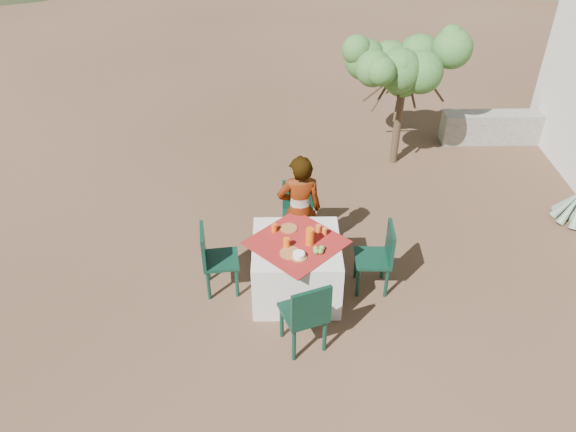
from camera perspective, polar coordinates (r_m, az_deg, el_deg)
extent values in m
plane|color=#3E2B1C|center=(7.29, 3.72, -5.33)|extent=(160.00, 160.00, 0.00)
cube|color=white|center=(6.71, 0.84, -5.25)|extent=(1.02, 1.02, 0.75)
cube|color=maroon|center=(6.47, 0.87, -2.71)|extent=(1.30, 1.30, 0.01)
cylinder|color=black|center=(7.39, -0.27, -2.31)|extent=(0.04, 0.04, 0.44)
cylinder|color=black|center=(7.40, 2.33, -2.31)|extent=(0.04, 0.04, 0.44)
cylinder|color=black|center=(7.66, -0.25, -0.76)|extent=(0.04, 0.04, 0.44)
cylinder|color=black|center=(7.66, 2.26, -0.76)|extent=(0.04, 0.04, 0.44)
cube|color=black|center=(7.39, 1.03, -0.15)|extent=(0.42, 0.42, 0.04)
cube|color=black|center=(7.41, 1.04, 2.18)|extent=(0.42, 0.05, 0.43)
cylinder|color=black|center=(6.38, 2.39, -9.75)|extent=(0.05, 0.05, 0.47)
cylinder|color=black|center=(6.28, -0.64, -10.62)|extent=(0.05, 0.05, 0.47)
cylinder|color=black|center=(6.16, 3.75, -11.94)|extent=(0.05, 0.05, 0.47)
cylinder|color=black|center=(6.06, 0.61, -12.89)|extent=(0.05, 0.05, 0.47)
cube|color=black|center=(6.04, 1.56, -9.76)|extent=(0.57, 0.57, 0.04)
cube|color=black|center=(5.74, 2.39, -9.31)|extent=(0.43, 0.20, 0.46)
cylinder|color=black|center=(6.77, -5.21, -6.70)|extent=(0.04, 0.04, 0.45)
cylinder|color=black|center=(7.03, -5.39, -4.85)|extent=(0.04, 0.04, 0.45)
cylinder|color=black|center=(6.78, -8.08, -6.93)|extent=(0.04, 0.04, 0.45)
cylinder|color=black|center=(7.03, -8.15, -5.08)|extent=(0.04, 0.04, 0.45)
cube|color=black|center=(6.75, -6.84, -4.45)|extent=(0.47, 0.47, 0.04)
cube|color=black|center=(6.61, -8.62, -3.00)|extent=(0.09, 0.42, 0.44)
cylinder|color=black|center=(7.05, 6.91, -4.80)|extent=(0.04, 0.04, 0.45)
cylinder|color=black|center=(6.80, 7.13, -6.66)|extent=(0.04, 0.04, 0.45)
cylinder|color=black|center=(7.10, 9.64, -4.80)|extent=(0.04, 0.04, 0.45)
cylinder|color=black|center=(6.85, 9.97, -6.65)|extent=(0.04, 0.04, 0.45)
cube|color=black|center=(6.80, 8.58, -4.30)|extent=(0.43, 0.43, 0.04)
cube|color=black|center=(6.68, 10.37, -2.73)|extent=(0.05, 0.42, 0.44)
imported|color=#8C6651|center=(6.97, 1.18, 0.59)|extent=(0.59, 0.42, 1.53)
cylinder|color=#4A3625|center=(9.33, 11.10, 9.41)|extent=(0.13, 0.13, 1.48)
sphere|color=#2E5F23|center=(9.04, 11.65, 13.59)|extent=(0.63, 0.63, 0.63)
sphere|color=#2E5F23|center=(9.12, 15.44, 14.33)|extent=(0.59, 0.59, 0.59)
sphere|color=#2E5F23|center=(9.00, 8.21, 14.59)|extent=(0.55, 0.55, 0.55)
sphere|color=#2E5F23|center=(9.52, 11.80, 16.08)|extent=(0.57, 0.57, 0.57)
sphere|color=#2E5F23|center=(8.55, 12.69, 12.55)|extent=(0.51, 0.51, 0.51)
sphere|color=slate|center=(9.09, 27.13, -0.06)|extent=(0.23, 0.23, 0.23)
cone|color=slate|center=(9.08, 27.05, 1.62)|extent=(0.16, 0.40, 0.56)
cone|color=slate|center=(9.01, 26.67, 1.48)|extent=(0.32, 0.34, 0.58)
cone|color=slate|center=(8.93, 26.60, 1.19)|extent=(0.40, 0.19, 0.56)
cone|color=slate|center=(8.87, 26.88, 0.86)|extent=(0.39, 0.25, 0.57)
cube|color=gray|center=(10.78, 22.14, 8.35)|extent=(2.60, 0.35, 0.55)
cylinder|color=brown|center=(6.66, 0.07, -1.26)|extent=(0.21, 0.21, 0.01)
cylinder|color=brown|center=(6.30, 0.23, -3.78)|extent=(0.24, 0.24, 0.01)
cylinder|color=#DB5C0D|center=(6.60, -1.42, -1.20)|extent=(0.06, 0.06, 0.10)
cylinder|color=#DB5C0D|center=(6.36, -0.15, -2.75)|extent=(0.07, 0.07, 0.12)
cylinder|color=#DB5C0D|center=(6.38, 2.23, -2.09)|extent=(0.10, 0.10, 0.21)
cylinder|color=brown|center=(6.25, 1.10, -4.19)|extent=(0.19, 0.19, 0.01)
cylinder|color=white|center=(6.23, 1.11, -3.97)|extent=(0.14, 0.14, 0.05)
cylinder|color=orange|center=(6.56, 3.72, -1.58)|extent=(0.06, 0.06, 0.09)
cylinder|color=orange|center=(6.60, 3.10, -1.30)|extent=(0.06, 0.06, 0.10)
cube|color=white|center=(6.52, 2.29, -1.82)|extent=(0.07, 0.04, 0.09)
sphere|color=olive|center=(6.33, 2.85, -3.33)|extent=(0.07, 0.07, 0.07)
sphere|color=olive|center=(6.34, 3.45, -3.27)|extent=(0.07, 0.07, 0.07)
sphere|color=olive|center=(6.29, 3.31, -3.60)|extent=(0.07, 0.07, 0.07)
sphere|color=olive|center=(6.29, 2.88, -3.61)|extent=(0.07, 0.07, 0.07)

